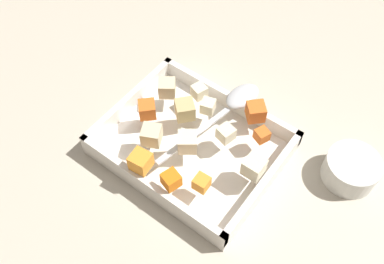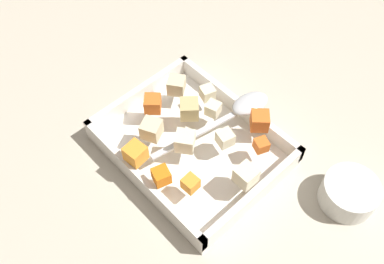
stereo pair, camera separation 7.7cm
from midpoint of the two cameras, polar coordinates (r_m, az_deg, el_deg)
ground_plane at (r=0.82m, az=1.81°, el=-2.47°), size 4.00×4.00×0.00m
baking_dish at (r=0.80m, az=2.72°, el=-2.09°), size 0.32×0.26×0.05m
carrot_chunk_heap_top at (r=0.73m, az=-4.62°, el=-3.07°), size 0.04×0.04×0.03m
carrot_chunk_far_right at (r=0.80m, az=-2.56°, el=3.61°), size 0.04×0.04×0.03m
carrot_chunk_near_left at (r=0.71m, az=-1.06°, el=-6.10°), size 0.03×0.03×0.03m
carrot_chunk_front_center at (r=0.71m, az=2.91°, el=-7.11°), size 0.03×0.03×0.02m
carrot_chunk_under_handle at (r=0.79m, az=11.79°, el=1.30°), size 0.05×0.05×0.03m
carrot_chunk_corner_se at (r=0.76m, az=12.07°, el=-1.91°), size 0.03×0.03×0.02m
potato_chunk_heap_side at (r=0.80m, az=5.83°, el=2.74°), size 0.03×0.03×0.02m
potato_chunk_corner_sw at (r=0.79m, az=2.40°, el=2.89°), size 0.05×0.05×0.03m
potato_chunk_far_left at (r=0.82m, az=4.77°, el=5.05°), size 0.03×0.03×0.03m
potato_chunk_rim_edge at (r=0.72m, az=10.26°, el=-5.97°), size 0.03×0.03×0.03m
potato_chunk_center at (r=0.75m, az=1.98°, el=-1.43°), size 0.05×0.05×0.03m
potato_chunk_corner_nw at (r=0.76m, az=7.33°, el=-1.02°), size 0.03×0.03×0.03m
potato_chunk_mid_left at (r=0.83m, az=0.55°, el=6.09°), size 0.04×0.04×0.03m
potato_chunk_near_right at (r=0.76m, az=-2.59°, el=0.16°), size 0.04×0.04×0.03m
serving_spoon at (r=0.81m, az=9.67°, el=3.16°), size 0.07×0.25×0.02m
small_prep_bowl at (r=0.80m, az=22.86°, el=-7.76°), size 0.10×0.10×0.05m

